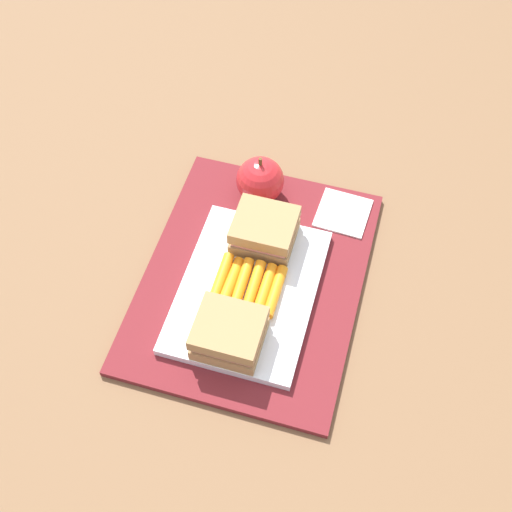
{
  "coord_description": "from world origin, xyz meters",
  "views": [
    {
      "loc": [
        -0.43,
        -0.13,
        0.74
      ],
      "look_at": [
        0.01,
        0.0,
        0.04
      ],
      "focal_mm": 45.8,
      "sensor_mm": 36.0,
      "label": 1
    }
  ],
  "objects_px": {
    "sandwich_half_left": "(229,333)",
    "carrot_sticks_bundle": "(248,286)",
    "food_tray": "(248,291)",
    "paper_napkin": "(343,213)",
    "apple": "(260,180)",
    "sandwich_half_right": "(265,230)"
  },
  "relations": [
    {
      "from": "food_tray",
      "to": "sandwich_half_left",
      "type": "relative_size",
      "value": 2.88
    },
    {
      "from": "apple",
      "to": "paper_napkin",
      "type": "height_order",
      "value": "apple"
    },
    {
      "from": "sandwich_half_right",
      "to": "apple",
      "type": "distance_m",
      "value": 0.09
    },
    {
      "from": "sandwich_half_left",
      "to": "apple",
      "type": "relative_size",
      "value": 1.03
    },
    {
      "from": "food_tray",
      "to": "sandwich_half_left",
      "type": "distance_m",
      "value": 0.08
    },
    {
      "from": "carrot_sticks_bundle",
      "to": "paper_napkin",
      "type": "bearing_deg",
      "value": -29.64
    },
    {
      "from": "carrot_sticks_bundle",
      "to": "paper_napkin",
      "type": "xyz_separation_m",
      "value": [
        0.16,
        -0.09,
        -0.02
      ]
    },
    {
      "from": "food_tray",
      "to": "sandwich_half_left",
      "type": "height_order",
      "value": "sandwich_half_left"
    },
    {
      "from": "sandwich_half_left",
      "to": "carrot_sticks_bundle",
      "type": "bearing_deg",
      "value": 0.08
    },
    {
      "from": "sandwich_half_left",
      "to": "sandwich_half_right",
      "type": "distance_m",
      "value": 0.16
    },
    {
      "from": "apple",
      "to": "carrot_sticks_bundle",
      "type": "bearing_deg",
      "value": -169.79
    },
    {
      "from": "sandwich_half_left",
      "to": "sandwich_half_right",
      "type": "relative_size",
      "value": 1.0
    },
    {
      "from": "apple",
      "to": "sandwich_half_right",
      "type": "bearing_deg",
      "value": -160.37
    },
    {
      "from": "sandwich_half_left",
      "to": "apple",
      "type": "height_order",
      "value": "apple"
    },
    {
      "from": "sandwich_half_left",
      "to": "paper_napkin",
      "type": "xyz_separation_m",
      "value": [
        0.24,
        -0.09,
        -0.03
      ]
    },
    {
      "from": "food_tray",
      "to": "carrot_sticks_bundle",
      "type": "distance_m",
      "value": 0.01
    },
    {
      "from": "sandwich_half_left",
      "to": "paper_napkin",
      "type": "height_order",
      "value": "sandwich_half_left"
    },
    {
      "from": "sandwich_half_left",
      "to": "carrot_sticks_bundle",
      "type": "height_order",
      "value": "sandwich_half_left"
    },
    {
      "from": "sandwich_half_right",
      "to": "paper_napkin",
      "type": "relative_size",
      "value": 1.14
    },
    {
      "from": "sandwich_half_right",
      "to": "apple",
      "type": "relative_size",
      "value": 1.03
    },
    {
      "from": "sandwich_half_left",
      "to": "carrot_sticks_bundle",
      "type": "relative_size",
      "value": 0.93
    },
    {
      "from": "carrot_sticks_bundle",
      "to": "apple",
      "type": "height_order",
      "value": "apple"
    }
  ]
}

